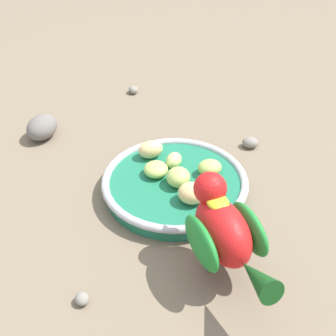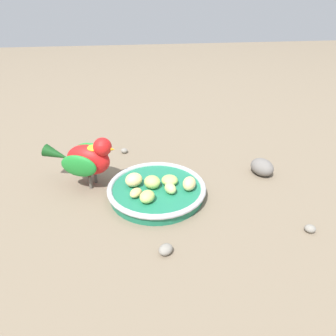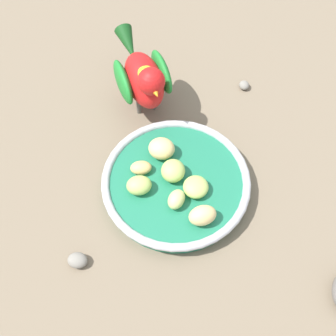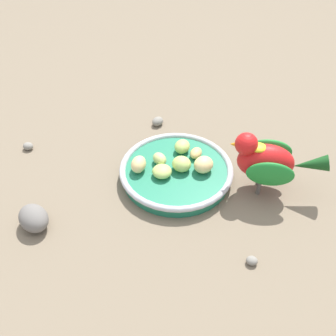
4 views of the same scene
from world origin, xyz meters
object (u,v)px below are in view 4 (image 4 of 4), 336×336
apple_piece_3 (196,153)px  pebble_1 (28,146)px  pebble_0 (158,121)px  apple_piece_0 (182,147)px  apple_piece_4 (160,159)px  apple_piece_5 (203,165)px  apple_piece_1 (182,164)px  feeding_bowl (176,172)px  apple_piece_6 (162,171)px  parrot (268,160)px  apple_piece_2 (139,166)px  pebble_2 (252,261)px  rock_large (34,218)px

apple_piece_3 → pebble_1: size_ratio=1.48×
apple_piece_3 → pebble_0: (0.15, 0.05, -0.02)m
apple_piece_0 → pebble_0: (0.13, 0.02, -0.03)m
apple_piece_4 → apple_piece_5: (-0.04, -0.08, 0.00)m
apple_piece_1 → apple_piece_4: 0.05m
apple_piece_4 → pebble_1: size_ratio=1.47×
feeding_bowl → apple_piece_5: (-0.01, -0.05, 0.02)m
apple_piece_1 → apple_piece_3: 0.05m
pebble_1 → pebble_0: bearing=-85.6°
apple_piece_0 → apple_piece_6: (-0.06, 0.05, -0.00)m
apple_piece_0 → pebble_0: apple_piece_0 is taller
apple_piece_0 → parrot: 0.18m
feeding_bowl → apple_piece_0: 0.06m
apple_piece_0 → feeding_bowl: bearing=154.0°
pebble_1 → apple_piece_6: bearing=-123.5°
apple_piece_2 → pebble_2: apple_piece_2 is taller
apple_piece_1 → parrot: parrot is taller
parrot → apple_piece_4: bearing=-5.4°
apple_piece_6 → apple_piece_5: bearing=-93.1°
apple_piece_1 → rock_large: apple_piece_1 is taller
apple_piece_0 → apple_piece_4: size_ratio=1.16×
apple_piece_1 → apple_piece_6: apple_piece_1 is taller
parrot → pebble_1: size_ratio=8.22×
apple_piece_2 → pebble_1: bearing=55.4°
apple_piece_3 → apple_piece_6: size_ratio=0.85×
apple_piece_2 → rock_large: size_ratio=0.63×
apple_piece_5 → apple_piece_1: bearing=72.7°
apple_piece_1 → apple_piece_2: size_ratio=0.94×
apple_piece_1 → apple_piece_6: (-0.01, 0.04, -0.00)m
parrot → feeding_bowl: bearing=-2.3°
pebble_0 → pebble_1: (-0.02, 0.28, -0.00)m
pebble_0 → apple_piece_3: bearing=-163.1°
parrot → pebble_0: bearing=-37.0°
apple_piece_1 → pebble_0: size_ratio=1.34×
apple_piece_6 → feeding_bowl: bearing=-71.1°
apple_piece_4 → apple_piece_0: bearing=-63.8°
apple_piece_5 → pebble_0: 0.20m
rock_large → pebble_1: 0.22m
pebble_0 → pebble_2: size_ratio=1.47×
apple_piece_2 → apple_piece_5: (-0.03, -0.12, 0.00)m
apple_piece_2 → pebble_0: size_ratio=1.42×
apple_piece_1 → parrot: (-0.06, -0.14, 0.04)m
pebble_0 → feeding_bowl: bearing=179.7°
apple_piece_4 → apple_piece_6: 0.03m
apple_piece_2 → parrot: size_ratio=0.22×
feeding_bowl → parrot: 0.17m
apple_piece_4 → pebble_0: 0.16m
apple_piece_1 → pebble_1: apple_piece_1 is taller
rock_large → pebble_2: size_ratio=3.31×
apple_piece_4 → pebble_2: bearing=-158.2°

